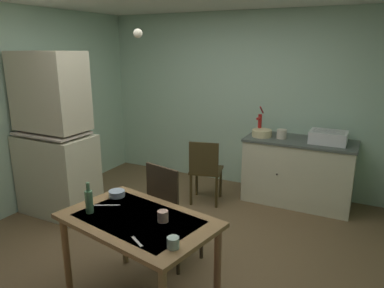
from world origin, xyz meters
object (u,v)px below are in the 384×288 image
at_px(dining_table, 138,230).
at_px(hutch_cabinet, 55,141).
at_px(hand_pump, 260,122).
at_px(serving_bowl_wide, 117,193).
at_px(chair_far_side, 171,213).
at_px(glass_bottle, 89,201).
at_px(sink_basin, 328,137).
at_px(mixing_bowl_counter, 262,133).
at_px(teacup_mint, 163,216).
at_px(chair_by_counter, 205,170).

bearing_deg(dining_table, hutch_cabinet, 153.39).
relative_size(hand_pump, serving_bowl_wide, 2.76).
height_order(chair_far_side, glass_bottle, chair_far_side).
bearing_deg(dining_table, sink_basin, 67.62).
bearing_deg(mixing_bowl_counter, hand_pump, 123.91).
bearing_deg(teacup_mint, chair_by_counter, 105.63).
relative_size(hand_pump, teacup_mint, 4.64).
relative_size(hutch_cabinet, mixing_bowl_counter, 7.58).
height_order(mixing_bowl_counter, chair_far_side, chair_far_side).
relative_size(mixing_bowl_counter, serving_bowl_wide, 1.85).
xyz_separation_m(hutch_cabinet, hand_pump, (2.04, 1.69, 0.10)).
height_order(dining_table, teacup_mint, teacup_mint).
xyz_separation_m(serving_bowl_wide, teacup_mint, (0.60, -0.22, 0.02)).
distance_m(serving_bowl_wide, teacup_mint, 0.64).
xyz_separation_m(hutch_cabinet, serving_bowl_wide, (1.47, -0.68, -0.14)).
bearing_deg(mixing_bowl_counter, chair_far_side, -98.47).
relative_size(hutch_cabinet, chair_far_side, 1.95).
bearing_deg(teacup_mint, mixing_bowl_counter, 89.23).
distance_m(dining_table, chair_far_side, 0.61).
bearing_deg(glass_bottle, hutch_cabinet, 145.11).
xyz_separation_m(hand_pump, glass_bottle, (-0.56, -2.72, -0.17)).
relative_size(hutch_cabinet, chair_by_counter, 2.28).
bearing_deg(mixing_bowl_counter, serving_bowl_wide, -105.68).
height_order(hand_pump, glass_bottle, hand_pump).
distance_m(chair_far_side, teacup_mint, 0.67).
distance_m(hand_pump, chair_far_side, 2.10).
relative_size(mixing_bowl_counter, glass_bottle, 1.04).
bearing_deg(chair_far_side, teacup_mint, -65.22).
xyz_separation_m(hand_pump, chair_by_counter, (-0.51, -0.63, -0.56)).
bearing_deg(mixing_bowl_counter, chair_by_counter, -137.01).
bearing_deg(teacup_mint, dining_table, -167.68).
distance_m(hutch_cabinet, hand_pump, 2.65).
height_order(sink_basin, teacup_mint, sink_basin).
xyz_separation_m(sink_basin, mixing_bowl_counter, (-0.83, -0.05, -0.03)).
height_order(dining_table, serving_bowl_wide, serving_bowl_wide).
xyz_separation_m(teacup_mint, glass_bottle, (-0.60, -0.13, 0.06)).
distance_m(teacup_mint, glass_bottle, 0.61).
height_order(sink_basin, mixing_bowl_counter, sink_basin).
bearing_deg(mixing_bowl_counter, hutch_cabinet, -142.93).
bearing_deg(hutch_cabinet, chair_far_side, -10.70).
relative_size(sink_basin, chair_far_side, 0.43).
distance_m(chair_far_side, serving_bowl_wide, 0.55).
bearing_deg(chair_far_side, glass_bottle, -116.34).
bearing_deg(sink_basin, chair_by_counter, -157.32).
xyz_separation_m(chair_by_counter, serving_bowl_wide, (-0.06, -1.73, 0.31)).
height_order(hutch_cabinet, chair_far_side, hutch_cabinet).
bearing_deg(chair_by_counter, hand_pump, 50.97).
distance_m(hand_pump, teacup_mint, 2.59).
bearing_deg(chair_far_side, mixing_bowl_counter, 81.53).
distance_m(sink_basin, dining_table, 2.81).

